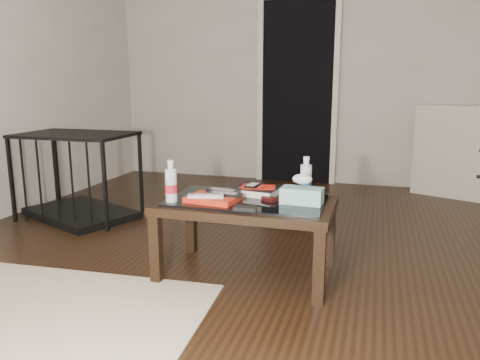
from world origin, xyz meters
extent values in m
plane|color=black|center=(0.00, 0.00, 0.00)|extent=(5.00, 5.00, 0.00)
plane|color=beige|center=(0.00, 2.50, 1.35)|extent=(5.00, 0.00, 5.00)
cube|color=black|center=(-0.40, 2.47, 1.00)|extent=(0.80, 0.05, 2.00)
cube|color=silver|center=(-0.82, 2.44, 1.00)|extent=(0.06, 0.04, 2.04)
cube|color=silver|center=(0.02, 2.44, 1.00)|extent=(0.06, 0.04, 2.04)
cube|color=black|center=(-0.68, -0.51, 0.20)|extent=(0.06, 0.06, 0.40)
cube|color=black|center=(0.24, -0.51, 0.20)|extent=(0.06, 0.06, 0.40)
cube|color=black|center=(-0.68, 0.01, 0.20)|extent=(0.06, 0.06, 0.40)
cube|color=black|center=(0.24, 0.01, 0.20)|extent=(0.06, 0.06, 0.40)
cube|color=black|center=(-0.22, -0.25, 0.43)|extent=(1.00, 0.60, 0.05)
cube|color=black|center=(-0.22, -0.25, 0.46)|extent=(0.90, 0.50, 0.01)
cube|color=black|center=(-1.90, 0.51, 0.03)|extent=(1.07, 0.91, 0.06)
cube|color=black|center=(-1.90, 0.51, 0.70)|extent=(1.07, 0.91, 0.02)
cube|color=black|center=(-2.33, 0.23, 0.35)|extent=(0.03, 0.03, 0.70)
cube|color=black|center=(-1.47, 0.23, 0.35)|extent=(0.03, 0.03, 0.70)
cube|color=black|center=(-2.33, 0.79, 0.35)|extent=(0.03, 0.03, 0.70)
cube|color=black|center=(-1.47, 0.79, 0.35)|extent=(0.03, 0.03, 0.70)
cube|color=red|center=(-0.39, -0.34, 0.48)|extent=(0.30, 0.24, 0.03)
cube|color=#B8B8BD|center=(-0.42, -0.39, 0.50)|extent=(0.21, 0.10, 0.02)
cube|color=black|center=(-0.33, -0.32, 0.50)|extent=(0.20, 0.07, 0.02)
cube|color=black|center=(-0.37, -0.25, 0.50)|extent=(0.21, 0.08, 0.02)
cube|color=black|center=(-0.19, -0.11, 0.48)|extent=(0.28, 0.24, 0.05)
cube|color=red|center=(-0.20, -0.11, 0.51)|extent=(0.19, 0.14, 0.01)
cube|color=black|center=(-0.21, -0.14, 0.52)|extent=(0.08, 0.11, 0.02)
cube|color=black|center=(-0.09, -0.24, 0.47)|extent=(0.10, 0.09, 0.02)
cube|color=black|center=(-0.17, -0.47, 0.47)|extent=(0.13, 0.08, 0.02)
cylinder|color=#B7C0C2|center=(-0.62, -0.42, 0.58)|extent=(0.07, 0.07, 0.24)
cylinder|color=silver|center=(0.09, -0.08, 0.58)|extent=(0.07, 0.07, 0.24)
cube|color=teal|center=(0.10, -0.25, 0.51)|extent=(0.24, 0.13, 0.09)
camera|label=1|loc=(0.49, -2.78, 1.13)|focal=35.00mm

